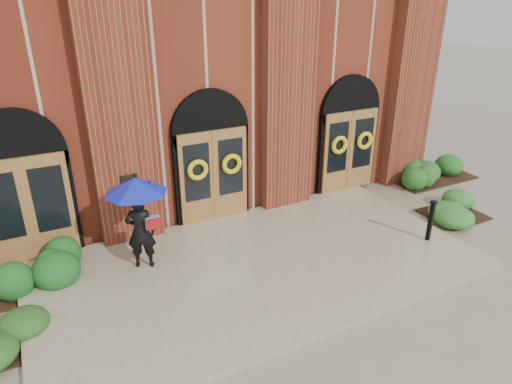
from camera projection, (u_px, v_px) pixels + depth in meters
ground at (261, 271)px, 10.49m from camera, size 90.00×90.00×0.00m
landing at (258, 265)px, 10.58m from camera, size 10.00×5.30×0.15m
church_building at (146, 65)px, 16.21m from camera, size 16.20×12.53×7.00m
man_with_umbrella at (138, 206)px, 9.85m from camera, size 1.77×1.77×2.16m
metal_post at (431, 220)px, 11.31m from camera, size 0.18×0.18×1.06m
hedge_wall_left at (4, 277)px, 9.60m from camera, size 2.99×1.20×0.77m
hedge_wall_right at (435, 170)px, 15.45m from camera, size 2.70×1.08×0.69m
hedge_front_left at (13, 334)px, 8.25m from camera, size 1.31×1.12×0.46m
hedge_front_right at (454, 207)px, 13.02m from camera, size 1.44×1.23×0.51m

